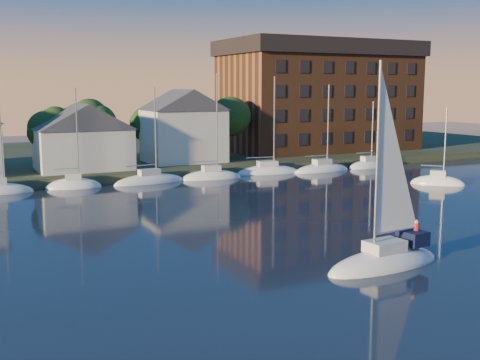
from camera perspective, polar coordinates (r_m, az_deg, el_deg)
shoreline_land at (r=95.70m, az=-13.31°, el=1.91°), size 160.00×50.00×2.00m
wooden_dock at (r=73.69m, az=-9.16°, el=0.06°), size 120.00×3.00×1.00m
clubhouse_centre at (r=76.42m, az=-14.69°, el=4.07°), size 11.55×8.40×8.08m
clubhouse_east at (r=82.27m, az=-5.40°, el=5.22°), size 10.50×8.40×9.80m
condo_block at (r=99.55m, az=7.51°, el=7.97°), size 31.00×17.00×17.40m
tree_line at (r=84.07m, az=-10.24°, el=6.00°), size 93.40×5.40×8.90m
moored_fleet at (r=69.73m, az=-11.55°, el=-0.41°), size 79.50×2.40×12.05m
hero_sailboat at (r=38.58m, az=13.67°, el=-7.11°), size 8.90×3.54×13.64m
drifting_sailboat_right at (r=72.42m, az=18.23°, el=-0.34°), size 5.60×5.84×9.96m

